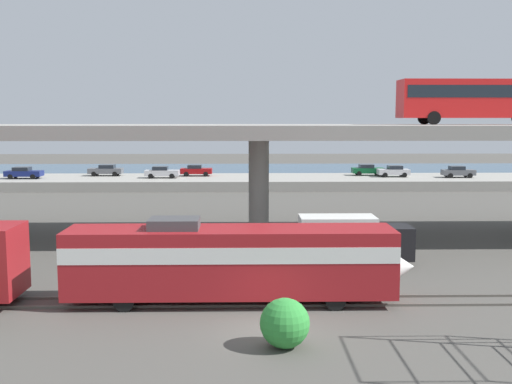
% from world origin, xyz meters
% --- Properties ---
extents(ground_plane, '(260.00, 260.00, 0.00)m').
position_xyz_m(ground_plane, '(0.00, 0.00, 0.00)').
color(ground_plane, '#4C4944').
extents(rail_strip_near, '(110.00, 0.12, 0.12)m').
position_xyz_m(rail_strip_near, '(0.00, 3.26, 0.06)').
color(rail_strip_near, '#59544C').
rests_on(rail_strip_near, ground_plane).
extents(rail_strip_far, '(110.00, 0.12, 0.12)m').
position_xyz_m(rail_strip_far, '(0.00, 4.74, 0.06)').
color(rail_strip_far, '#59544C').
rests_on(rail_strip_far, ground_plane).
extents(train_locomotive, '(16.87, 3.04, 4.18)m').
position_xyz_m(train_locomotive, '(-0.96, 4.00, 2.19)').
color(train_locomotive, maroon).
rests_on(train_locomotive, ground_plane).
extents(highway_overpass, '(96.00, 11.32, 8.48)m').
position_xyz_m(highway_overpass, '(0.00, 20.00, 7.68)').
color(highway_overpass, gray).
rests_on(highway_overpass, ground_plane).
extents(transit_bus_on_overpass, '(12.00, 2.68, 3.40)m').
position_xyz_m(transit_bus_on_overpass, '(16.79, 21.82, 10.54)').
color(transit_bus_on_overpass, red).
rests_on(transit_bus_on_overpass, highway_overpass).
extents(service_truck_west, '(6.80, 2.46, 3.04)m').
position_xyz_m(service_truck_west, '(5.47, 11.53, 1.64)').
color(service_truck_west, black).
rests_on(service_truck_west, ground_plane).
extents(pier_parking_lot, '(77.26, 12.01, 1.25)m').
position_xyz_m(pier_parking_lot, '(0.00, 55.00, 0.62)').
color(pier_parking_lot, gray).
rests_on(pier_parking_lot, ground_plane).
extents(parked_car_0, '(4.50, 1.99, 1.50)m').
position_xyz_m(parked_car_0, '(-19.71, 57.42, 2.02)').
color(parked_car_0, '#515459').
rests_on(parked_car_0, pier_parking_lot).
extents(parked_car_1, '(4.19, 1.99, 1.50)m').
position_xyz_m(parked_car_1, '(-7.55, 56.95, 2.02)').
color(parked_car_1, maroon).
rests_on(parked_car_1, pier_parking_lot).
extents(parked_car_2, '(4.27, 1.91, 1.50)m').
position_xyz_m(parked_car_2, '(15.67, 57.37, 2.02)').
color(parked_car_2, '#0C4C26').
rests_on(parked_car_2, pier_parking_lot).
extents(parked_car_3, '(4.10, 1.98, 1.50)m').
position_xyz_m(parked_car_3, '(18.69, 55.19, 2.02)').
color(parked_car_3, '#B7B7BC').
rests_on(parked_car_3, pier_parking_lot).
extents(parked_car_4, '(4.14, 1.85, 1.50)m').
position_xyz_m(parked_car_4, '(26.90, 54.13, 2.02)').
color(parked_car_4, '#515459').
rests_on(parked_car_4, pier_parking_lot).
extents(parked_car_5, '(4.58, 2.00, 1.50)m').
position_xyz_m(parked_car_5, '(-29.41, 53.68, 2.02)').
color(parked_car_5, navy).
rests_on(parked_car_5, pier_parking_lot).
extents(parked_car_6, '(4.38, 1.83, 1.50)m').
position_xyz_m(parked_car_6, '(-11.79, 54.23, 2.02)').
color(parked_car_6, '#B7B7BC').
rests_on(parked_car_6, pier_parking_lot).
extents(harbor_water, '(140.00, 36.00, 0.01)m').
position_xyz_m(harbor_water, '(0.00, 78.00, 0.00)').
color(harbor_water, '#2D5170').
rests_on(harbor_water, ground_plane).
extents(shrub_right, '(1.97, 1.97, 1.97)m').
position_xyz_m(shrub_right, '(0.50, -1.93, 0.99)').
color(shrub_right, '#2F8B37').
rests_on(shrub_right, ground_plane).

